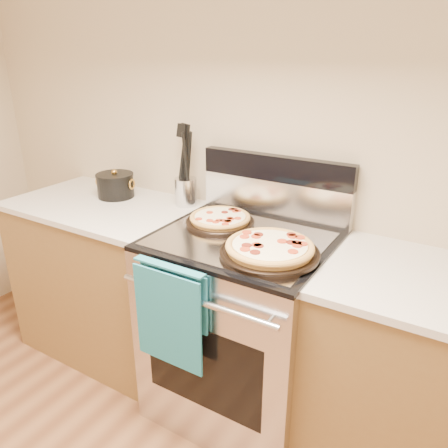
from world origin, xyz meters
The scene contains 16 objects.
wall_back centered at (0.00, 2.00, 1.35)m, with size 4.00×4.00×0.00m, color #C7B490.
range_body centered at (0.00, 1.65, 0.45)m, with size 0.76×0.68×0.90m, color #B7B7BC.
oven_window centered at (0.00, 1.31, 0.45)m, with size 0.56×0.01×0.40m, color black.
cooktop centered at (0.00, 1.65, 0.91)m, with size 0.76×0.68×0.02m, color black.
backsplash_lower centered at (0.00, 1.96, 1.01)m, with size 0.76×0.06×0.18m, color silver.
backsplash_upper centered at (0.00, 1.96, 1.16)m, with size 0.76×0.06×0.12m, color black.
oven_handle centered at (0.00, 1.27, 0.80)m, with size 0.03×0.03×0.70m, color silver.
dish_towel centered at (-0.12, 1.27, 0.70)m, with size 0.32×0.05×0.42m, color #187C6C, non-canonical shape.
foil_sheet centered at (0.00, 1.62, 0.92)m, with size 0.70×0.55×0.01m, color gray.
cabinet_left centered at (-0.88, 1.68, 0.44)m, with size 1.00×0.62×0.88m, color brown.
countertop_left centered at (-0.88, 1.68, 0.90)m, with size 1.02×0.64×0.03m, color beige.
cabinet_right centered at (0.88, 1.68, 0.44)m, with size 1.00×0.62×0.88m, color brown.
pepperoni_pizza_back centered at (-0.16, 1.72, 0.95)m, with size 0.31×0.31×0.04m, color #B07F35, non-canonical shape.
pepperoni_pizza_front centered at (0.18, 1.54, 0.95)m, with size 0.39×0.39×0.05m, color #B07F35, non-canonical shape.
utensil_crock centered at (-0.48, 1.89, 0.98)m, with size 0.12×0.12×0.15m, color silver.
saucepan centered at (-0.90, 1.80, 0.97)m, with size 0.20×0.20×0.12m, color black.
Camera 1 is at (0.83, 0.12, 1.68)m, focal length 35.00 mm.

